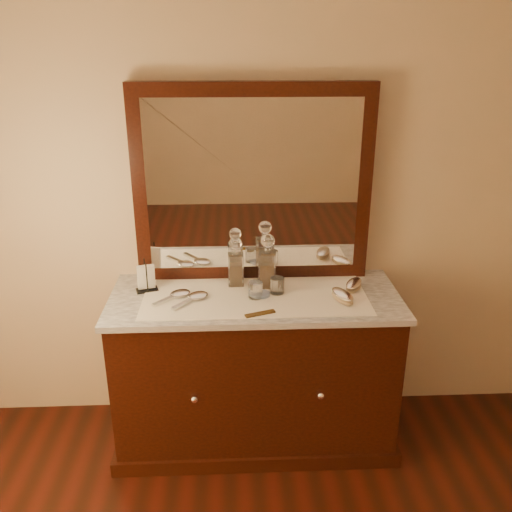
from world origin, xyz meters
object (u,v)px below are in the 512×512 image
(pin_dish, at_px, (262,294))
(napkin_rack, at_px, (146,279))
(comb, at_px, (260,314))
(decanter_left, at_px, (236,266))
(brush_far, at_px, (354,285))
(hand_mirror_outer, at_px, (177,295))
(brush_near, at_px, (342,296))
(dresser_cabinet, at_px, (255,371))
(decanter_right, at_px, (267,266))
(hand_mirror_inner, at_px, (195,297))
(mirror_frame, at_px, (253,185))

(pin_dish, relative_size, napkin_rack, 0.52)
(comb, xyz_separation_m, decanter_left, (-0.11, 0.34, 0.09))
(decanter_left, relative_size, brush_far, 1.52)
(brush_far, xyz_separation_m, hand_mirror_outer, (-0.89, -0.05, -0.01))
(brush_near, relative_size, hand_mirror_outer, 0.90)
(dresser_cabinet, relative_size, brush_far, 8.28)
(brush_far, bearing_deg, comb, -152.58)
(pin_dish, bearing_deg, decanter_right, 71.93)
(decanter_left, height_order, hand_mirror_outer, decanter_left)
(comb, relative_size, hand_mirror_inner, 0.68)
(mirror_frame, distance_m, brush_far, 0.72)
(napkin_rack, xyz_separation_m, decanter_right, (0.61, 0.02, 0.05))
(dresser_cabinet, relative_size, mirror_frame, 1.17)
(napkin_rack, relative_size, brush_far, 0.95)
(decanter_right, bearing_deg, mirror_frame, 115.08)
(pin_dish, distance_m, decanter_right, 0.15)
(comb, bearing_deg, brush_far, 7.91)
(decanter_right, relative_size, hand_mirror_inner, 1.32)
(hand_mirror_outer, height_order, hand_mirror_inner, same)
(dresser_cabinet, bearing_deg, decanter_left, 125.16)
(dresser_cabinet, height_order, hand_mirror_outer, hand_mirror_outer)
(dresser_cabinet, bearing_deg, napkin_rack, 171.35)
(brush_near, xyz_separation_m, brush_far, (0.08, 0.13, -0.00))
(decanter_left, bearing_deg, hand_mirror_inner, -140.70)
(dresser_cabinet, bearing_deg, brush_near, -11.22)
(brush_near, xyz_separation_m, hand_mirror_outer, (-0.80, 0.08, -0.01))
(dresser_cabinet, bearing_deg, brush_far, 5.12)
(napkin_rack, distance_m, decanter_left, 0.46)
(decanter_left, distance_m, decanter_right, 0.16)
(decanter_left, bearing_deg, napkin_rack, -173.81)
(hand_mirror_inner, bearing_deg, brush_near, -4.00)
(dresser_cabinet, relative_size, brush_near, 7.79)
(dresser_cabinet, relative_size, decanter_left, 5.45)
(comb, bearing_deg, dresser_cabinet, 74.28)
(decanter_right, relative_size, brush_near, 1.57)
(hand_mirror_inner, bearing_deg, hand_mirror_outer, 160.63)
(mirror_frame, height_order, pin_dish, mirror_frame)
(dresser_cabinet, distance_m, decanter_left, 0.57)
(mirror_frame, bearing_deg, brush_near, -38.02)
(comb, bearing_deg, hand_mirror_inner, 130.82)
(dresser_cabinet, relative_size, hand_mirror_outer, 7.02)
(mirror_frame, relative_size, hand_mirror_inner, 5.61)
(pin_dish, xyz_separation_m, brush_far, (0.47, 0.06, 0.01))
(pin_dish, bearing_deg, brush_far, 6.76)
(comb, bearing_deg, napkin_rack, 132.88)
(mirror_frame, xyz_separation_m, decanter_right, (0.07, -0.14, -0.39))
(dresser_cabinet, height_order, napkin_rack, napkin_rack)
(dresser_cabinet, distance_m, decanter_right, 0.57)
(dresser_cabinet, bearing_deg, hand_mirror_inner, -173.54)
(napkin_rack, relative_size, decanter_right, 0.57)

